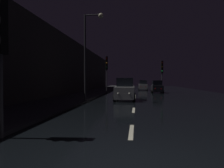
{
  "coord_description": "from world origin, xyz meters",
  "views": [
    {
      "loc": [
        0.19,
        -4.4,
        1.87
      ],
      "look_at": [
        -2.26,
        15.73,
        1.52
      ],
      "focal_mm": 32.55,
      "sensor_mm": 36.0,
      "label": 1
    }
  ],
  "objects_px": {
    "traffic_light_far_right": "(162,70)",
    "car_distant_taillights": "(143,86)",
    "car_approaching_headlights": "(125,90)",
    "traffic_light_near_left": "(0,35)",
    "car_parked_right_far": "(157,87)",
    "streetlamp_overhead": "(90,44)",
    "traffic_light_far_left": "(107,66)"
  },
  "relations": [
    {
      "from": "traffic_light_far_right",
      "to": "car_parked_right_far",
      "type": "height_order",
      "value": "traffic_light_far_right"
    },
    {
      "from": "traffic_light_far_left",
      "to": "car_distant_taillights",
      "type": "distance_m",
      "value": 13.01
    },
    {
      "from": "traffic_light_near_left",
      "to": "car_approaching_headlights",
      "type": "bearing_deg",
      "value": 171.62
    },
    {
      "from": "traffic_light_near_left",
      "to": "car_approaching_headlights",
      "type": "distance_m",
      "value": 13.88
    },
    {
      "from": "traffic_light_far_left",
      "to": "car_parked_right_far",
      "type": "relative_size",
      "value": 1.41
    },
    {
      "from": "traffic_light_far_left",
      "to": "car_distant_taillights",
      "type": "height_order",
      "value": "traffic_light_far_left"
    },
    {
      "from": "traffic_light_far_right",
      "to": "car_distant_taillights",
      "type": "height_order",
      "value": "traffic_light_far_right"
    },
    {
      "from": "traffic_light_near_left",
      "to": "car_approaching_headlights",
      "type": "xyz_separation_m",
      "value": [
        3.27,
        13.28,
        -2.37
      ]
    },
    {
      "from": "car_parked_right_far",
      "to": "traffic_light_far_right",
      "type": "bearing_deg",
      "value": -57.34
    },
    {
      "from": "traffic_light_far_left",
      "to": "car_parked_right_far",
      "type": "bearing_deg",
      "value": 100.14
    },
    {
      "from": "traffic_light_far_right",
      "to": "streetlamp_overhead",
      "type": "relative_size",
      "value": 0.64
    },
    {
      "from": "traffic_light_far_left",
      "to": "car_parked_right_far",
      "type": "distance_m",
      "value": 8.43
    },
    {
      "from": "traffic_light_near_left",
      "to": "car_parked_right_far",
      "type": "relative_size",
      "value": 1.23
    },
    {
      "from": "car_distant_taillights",
      "to": "traffic_light_far_right",
      "type": "bearing_deg",
      "value": -161.67
    },
    {
      "from": "traffic_light_far_left",
      "to": "traffic_light_far_right",
      "type": "relative_size",
      "value": 1.08
    },
    {
      "from": "traffic_light_far_left",
      "to": "traffic_light_far_right",
      "type": "height_order",
      "value": "traffic_light_far_left"
    },
    {
      "from": "streetlamp_overhead",
      "to": "car_distant_taillights",
      "type": "distance_m",
      "value": 23.77
    },
    {
      "from": "car_distant_taillights",
      "to": "car_parked_right_far",
      "type": "xyz_separation_m",
      "value": [
        1.86,
        -8.55,
        -0.01
      ]
    },
    {
      "from": "traffic_light_far_left",
      "to": "streetlamp_overhead",
      "type": "height_order",
      "value": "streetlamp_overhead"
    },
    {
      "from": "traffic_light_far_right",
      "to": "car_distant_taillights",
      "type": "bearing_deg",
      "value": -168.07
    },
    {
      "from": "car_distant_taillights",
      "to": "car_parked_right_far",
      "type": "bearing_deg",
      "value": -167.73
    },
    {
      "from": "traffic_light_far_right",
      "to": "car_distant_taillights",
      "type": "xyz_separation_m",
      "value": [
        -2.66,
        8.04,
        -2.7
      ]
    },
    {
      "from": "streetlamp_overhead",
      "to": "car_distant_taillights",
      "type": "height_order",
      "value": "streetlamp_overhead"
    },
    {
      "from": "traffic_light_far_right",
      "to": "car_approaching_headlights",
      "type": "distance_m",
      "value": 13.88
    },
    {
      "from": "car_approaching_headlights",
      "to": "traffic_light_far_right",
      "type": "bearing_deg",
      "value": 158.59
    },
    {
      "from": "traffic_light_near_left",
      "to": "car_distant_taillights",
      "type": "relative_size",
      "value": 1.22
    },
    {
      "from": "streetlamp_overhead",
      "to": "traffic_light_far_left",
      "type": "bearing_deg",
      "value": 91.19
    },
    {
      "from": "traffic_light_far_right",
      "to": "traffic_light_near_left",
      "type": "bearing_deg",
      "value": -24.01
    },
    {
      "from": "car_parked_right_far",
      "to": "traffic_light_near_left",
      "type": "bearing_deg",
      "value": 163.7
    },
    {
      "from": "traffic_light_far_left",
      "to": "traffic_light_far_right",
      "type": "distance_m",
      "value": 8.82
    },
    {
      "from": "car_approaching_headlights",
      "to": "car_parked_right_far",
      "type": "relative_size",
      "value": 1.12
    },
    {
      "from": "car_parked_right_far",
      "to": "traffic_light_far_left",
      "type": "bearing_deg",
      "value": 111.32
    }
  ]
}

